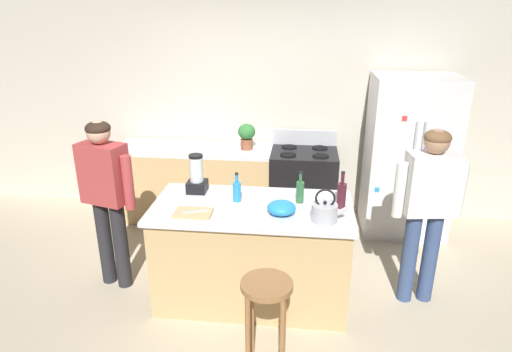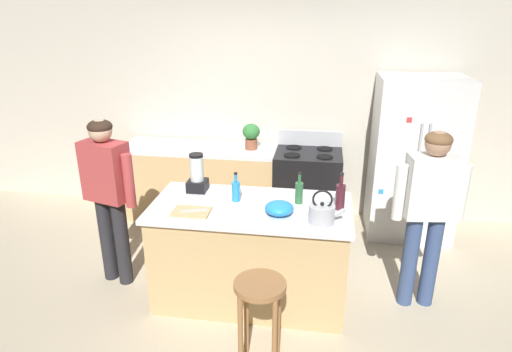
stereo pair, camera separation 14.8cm
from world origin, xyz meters
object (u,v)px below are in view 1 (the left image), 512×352
(tea_kettle, at_px, (325,212))
(cutting_board, at_px, (193,213))
(chef_knife, at_px, (196,212))
(refrigerator, at_px, (408,157))
(person_by_island_left, at_px, (106,190))
(bottle_soda, at_px, (237,191))
(mixing_bowl, at_px, (281,208))
(kitchen_island, at_px, (252,253))
(potted_plant, at_px, (247,135))
(bar_stool, at_px, (267,303))
(stove_range, at_px, (303,187))
(person_by_sink_right, at_px, (428,202))
(bottle_olive_oil, at_px, (300,191))
(bottle_wine, at_px, (341,195))
(blender_appliance, at_px, (197,176))

(tea_kettle, distance_m, cutting_board, 1.04)
(tea_kettle, relative_size, chef_knife, 1.25)
(refrigerator, distance_m, person_by_island_left, 3.21)
(refrigerator, bearing_deg, bottle_soda, -140.38)
(tea_kettle, xyz_separation_m, chef_knife, (-1.02, 0.00, -0.06))
(mixing_bowl, bearing_deg, person_by_island_left, 172.57)
(kitchen_island, relative_size, mixing_bowl, 7.24)
(potted_plant, bearing_deg, refrigerator, -1.58)
(bottle_soda, height_order, tea_kettle, tea_kettle)
(refrigerator, height_order, potted_plant, refrigerator)
(bar_stool, xyz_separation_m, cutting_board, (-0.64, 0.60, 0.36))
(stove_range, height_order, tea_kettle, tea_kettle)
(mixing_bowl, relative_size, tea_kettle, 0.84)
(bottle_soda, height_order, cutting_board, bottle_soda)
(person_by_sink_right, bearing_deg, refrigerator, 84.62)
(bar_stool, relative_size, cutting_board, 2.39)
(stove_range, height_order, person_by_island_left, person_by_island_left)
(person_by_sink_right, bearing_deg, cutting_board, -169.60)
(person_by_sink_right, height_order, bottle_soda, person_by_sink_right)
(person_by_island_left, relative_size, potted_plant, 5.26)
(bottle_soda, height_order, mixing_bowl, bottle_soda)
(bar_stool, xyz_separation_m, chef_knife, (-0.62, 0.60, 0.38))
(potted_plant, distance_m, bottle_olive_oil, 1.57)
(bottle_olive_oil, height_order, cutting_board, bottle_olive_oil)
(potted_plant, xyz_separation_m, tea_kettle, (0.84, -1.77, -0.09))
(person_by_island_left, relative_size, mixing_bowl, 6.82)
(bottle_wine, height_order, mixing_bowl, bottle_wine)
(potted_plant, bearing_deg, kitchen_island, -80.93)
(kitchen_island, relative_size, blender_appliance, 4.82)
(bar_stool, xyz_separation_m, bottle_olive_oil, (0.20, 0.92, 0.46))
(bottle_olive_oil, distance_m, mixing_bowl, 0.28)
(stove_range, relative_size, mixing_bowl, 4.69)
(stove_range, height_order, bottle_soda, bottle_soda)
(refrigerator, distance_m, bar_stool, 2.71)
(potted_plant, relative_size, bottle_olive_oil, 1.09)
(mixing_bowl, height_order, cutting_board, mixing_bowl)
(kitchen_island, height_order, tea_kettle, tea_kettle)
(mixing_bowl, bearing_deg, person_by_sink_right, 12.35)
(bar_stool, relative_size, mixing_bowl, 3.09)
(bottle_wine, height_order, tea_kettle, bottle_wine)
(kitchen_island, height_order, bottle_wine, bottle_wine)
(kitchen_island, distance_m, bottle_wine, 0.93)
(kitchen_island, xyz_separation_m, bottle_soda, (-0.14, 0.08, 0.54))
(potted_plant, relative_size, chef_knife, 1.36)
(stove_range, bearing_deg, person_by_island_left, -139.94)
(bottle_olive_oil, distance_m, tea_kettle, 0.38)
(person_by_island_left, bearing_deg, kitchen_island, -3.33)
(refrigerator, bearing_deg, bottle_wine, -120.11)
(chef_knife, bearing_deg, person_by_island_left, 142.59)
(blender_appliance, bearing_deg, tea_kettle, -22.50)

